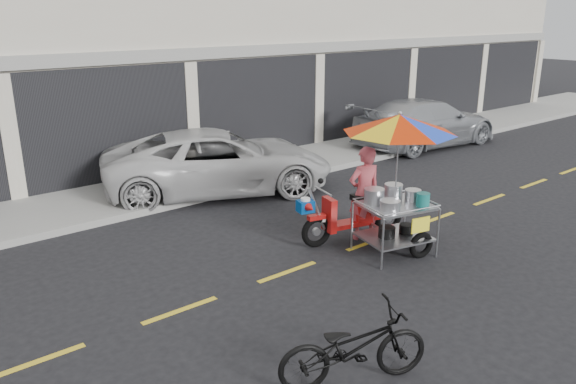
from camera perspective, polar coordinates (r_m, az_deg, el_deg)
ground at (r=10.69m, az=8.33°, el=-5.09°), size 90.00×90.00×0.00m
sidewalk at (r=14.71m, az=-7.52°, el=1.68°), size 45.00×3.00×0.15m
shophouse_block at (r=19.95m, az=-8.93°, el=17.93°), size 36.00×8.11×10.40m
centerline at (r=10.68m, az=8.33°, el=-5.07°), size 42.00×0.10×0.01m
white_pickup at (r=13.43m, az=-7.03°, el=3.11°), size 5.92×4.38×1.49m
silver_pickup at (r=18.57m, az=13.77°, el=6.87°), size 5.38×2.48×1.52m
near_bicycle at (r=6.70m, az=6.67°, el=-15.36°), size 1.90×1.29×0.95m
food_vendor_rig at (r=10.04m, az=9.79°, el=2.98°), size 2.52×2.42×2.55m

